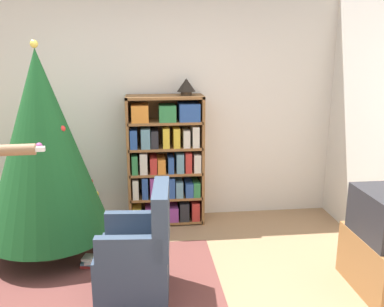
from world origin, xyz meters
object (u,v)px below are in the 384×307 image
(christmas_tree, at_px, (43,146))
(armchair, at_px, (139,258))
(bookshelf, at_px, (166,162))
(table_lamp, at_px, (186,86))

(christmas_tree, distance_m, armchair, 1.39)
(bookshelf, relative_size, christmas_tree, 0.72)
(christmas_tree, relative_size, armchair, 2.19)
(bookshelf, xyz_separation_m, table_lamp, (0.23, 0.01, 0.84))
(bookshelf, xyz_separation_m, armchair, (-0.30, -1.45, -0.39))
(bookshelf, bearing_deg, table_lamp, 2.46)
(christmas_tree, bearing_deg, bookshelf, 29.34)
(bookshelf, height_order, christmas_tree, christmas_tree)
(bookshelf, bearing_deg, christmas_tree, -150.66)
(bookshelf, xyz_separation_m, christmas_tree, (-1.15, -0.65, 0.37))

